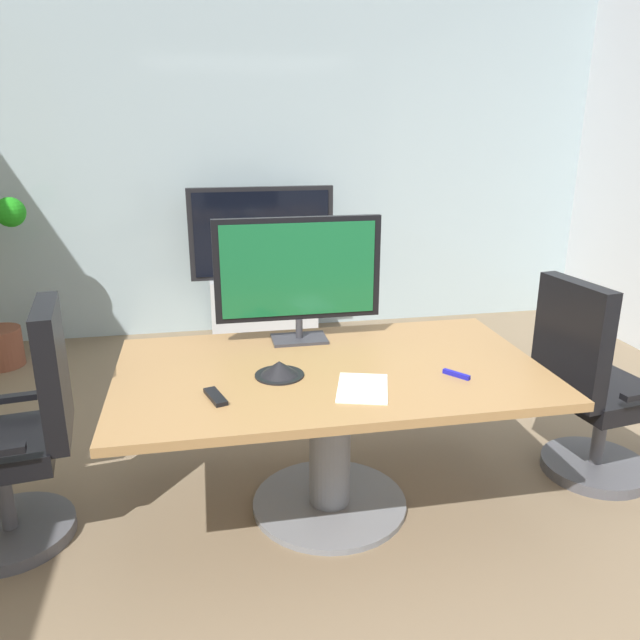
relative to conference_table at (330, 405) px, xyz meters
name	(u,v)px	position (x,y,z in m)	size (l,w,h in m)	color
ground_plane	(361,541)	(0.09, -0.29, -0.55)	(7.39, 7.39, 0.00)	#7A664C
wall_back_glass_partition	(272,160)	(0.09, 2.90, 0.94)	(5.90, 0.10, 2.99)	#9EB2B7
conference_table	(330,405)	(0.00, 0.00, 0.00)	(1.95, 1.14, 0.74)	olive
office_chair_left	(21,446)	(-1.39, 0.04, -0.10)	(0.62, 0.60, 1.09)	#4C4C51
office_chair_right	(591,397)	(1.39, 0.02, -0.10)	(0.62, 0.60, 1.09)	#4C4C51
tv_monitor	(298,272)	(-0.08, 0.40, 0.55)	(0.84, 0.18, 0.64)	#333338
wall_display_unit	(263,289)	(-0.06, 2.54, -0.11)	(1.20, 0.36, 1.31)	#B7BABC
conference_phone	(279,369)	(-0.24, -0.05, 0.22)	(0.22, 0.22, 0.07)	black
remote_control	(216,397)	(-0.53, -0.24, 0.20)	(0.05, 0.17, 0.02)	black
whiteboard_marker	(456,374)	(0.53, -0.21, 0.20)	(0.13, 0.02, 0.02)	#1919A5
paper_notepad	(362,388)	(0.08, -0.26, 0.19)	(0.21, 0.30, 0.01)	white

